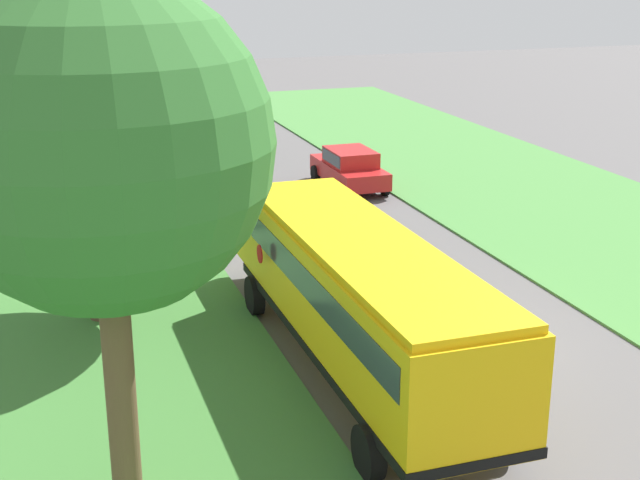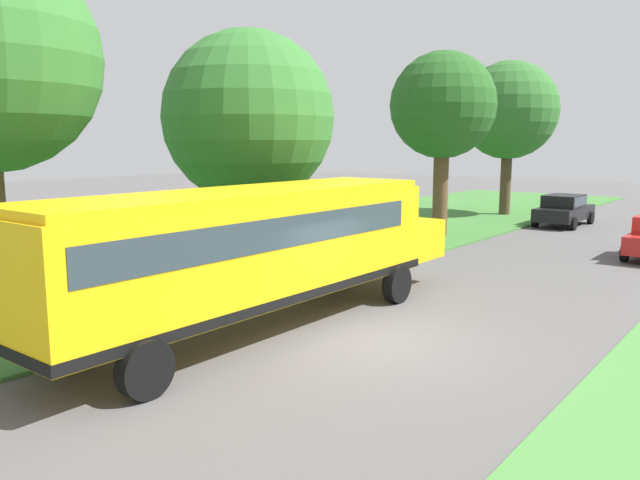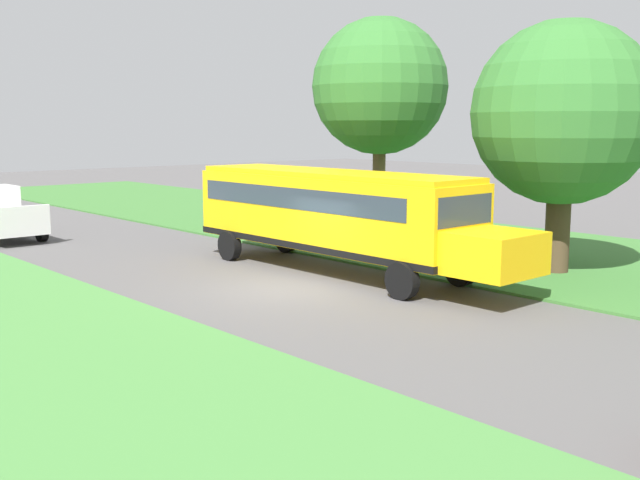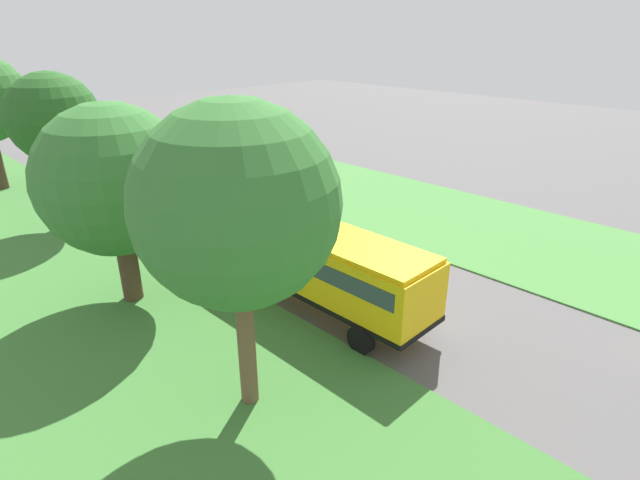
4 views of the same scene
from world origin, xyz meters
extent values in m
plane|color=#565454|center=(0.00, 0.00, 0.00)|extent=(120.00, 120.00, 0.00)
cube|color=#3D7533|center=(-10.00, 0.00, 0.04)|extent=(12.00, 80.00, 0.08)
cube|color=yellow|center=(-2.70, -1.12, 1.90)|extent=(2.50, 10.50, 2.20)
cube|color=yellow|center=(-2.70, 5.08, 1.35)|extent=(2.20, 1.90, 1.10)
cube|color=yellow|center=(-2.70, -1.12, 3.08)|extent=(2.35, 10.29, 0.16)
cube|color=black|center=(-2.70, -1.12, 0.92)|extent=(2.54, 10.54, 0.20)
cube|color=#2D3842|center=(-2.70, -1.42, 2.36)|extent=(2.53, 9.24, 0.64)
cube|color=#2D3842|center=(-2.70, 4.08, 2.36)|extent=(2.25, 0.12, 0.80)
cylinder|color=red|center=(-4.13, 1.77, 2.05)|extent=(0.03, 0.44, 0.44)
cylinder|color=black|center=(-3.95, 3.08, 0.50)|extent=(0.30, 1.00, 1.00)
cylinder|color=black|center=(-1.45, 3.08, 0.50)|extent=(0.30, 1.00, 1.00)
cylinder|color=black|center=(-3.95, -4.79, 0.50)|extent=(0.30, 1.00, 1.00)
cylinder|color=black|center=(-1.45, -4.79, 0.50)|extent=(0.30, 1.00, 1.00)
cube|color=#B21E1E|center=(2.80, 14.43, 0.64)|extent=(1.80, 4.40, 0.64)
cube|color=#B21E1E|center=(2.80, 14.28, 1.26)|extent=(1.60, 2.20, 0.60)
cube|color=#2D3842|center=(2.80, 14.28, 1.28)|extent=(1.62, 2.02, 0.45)
cylinder|color=black|center=(1.90, 15.93, 0.32)|extent=(0.22, 0.64, 0.64)
cylinder|color=black|center=(3.70, 15.93, 0.32)|extent=(0.22, 0.64, 0.64)
cylinder|color=black|center=(1.90, 12.94, 0.32)|extent=(0.22, 0.64, 0.64)
cylinder|color=black|center=(3.70, 12.94, 0.32)|extent=(0.22, 0.64, 0.64)
cube|color=black|center=(-2.80, 21.42, 0.64)|extent=(1.80, 4.40, 0.64)
cube|color=black|center=(-2.80, 21.27, 1.26)|extent=(1.60, 2.20, 0.60)
cube|color=#2D3842|center=(-2.80, 21.27, 1.28)|extent=(1.62, 2.02, 0.45)
cylinder|color=black|center=(-3.70, 22.92, 0.32)|extent=(0.22, 0.64, 0.64)
cylinder|color=black|center=(-1.90, 22.92, 0.32)|extent=(0.22, 0.64, 0.64)
cylinder|color=black|center=(-3.70, 19.93, 0.32)|extent=(0.22, 0.64, 0.64)
cylinder|color=black|center=(-1.90, 19.93, 0.32)|extent=(0.22, 0.64, 0.64)
cylinder|color=brown|center=(-8.00, -4.04, 2.05)|extent=(0.50, 0.50, 4.09)
sphere|color=#33702D|center=(-8.00, -4.04, 6.04)|extent=(5.19, 5.19, 5.19)
sphere|color=#33702D|center=(-8.07, -4.32, 6.11)|extent=(3.46, 3.46, 3.46)
cylinder|color=#4C3826|center=(-7.61, 3.94, 1.43)|extent=(0.75, 0.75, 2.86)
sphere|color=#33702D|center=(-7.61, 3.94, 4.94)|extent=(5.55, 5.55, 5.55)
sphere|color=#33702D|center=(-7.55, 3.87, 5.19)|extent=(3.06, 3.06, 3.06)
cylinder|color=brown|center=(-5.97, 14.15, 2.01)|extent=(0.67, 0.67, 4.03)
sphere|color=#23561E|center=(-5.97, 14.15, 5.74)|extent=(4.58, 4.58, 4.58)
sphere|color=#23561E|center=(-5.99, 14.94, 5.71)|extent=(3.06, 3.06, 3.06)
cylinder|color=#4C3826|center=(-6.85, 23.81, 1.94)|extent=(0.60, 0.60, 3.89)
sphere|color=#2D6628|center=(-6.85, 23.81, 5.93)|extent=(5.44, 5.44, 5.44)
sphere|color=#2D6628|center=(-6.42, 23.82, 5.99)|extent=(3.02, 3.02, 3.02)
cylinder|color=gray|center=(-4.60, 8.64, 1.05)|extent=(0.08, 0.08, 2.10)
cylinder|color=red|center=(-4.60, 8.64, 2.40)|extent=(0.03, 0.68, 0.68)
cylinder|color=#2D4C33|center=(-5.60, 10.44, 0.45)|extent=(0.56, 0.56, 0.90)
camera|label=1|loc=(-9.06, -17.38, 8.71)|focal=50.00mm
camera|label=2|loc=(6.79, -10.66, 4.16)|focal=35.00mm
camera|label=3|loc=(13.08, 16.02, 4.55)|focal=42.00mm
camera|label=4|loc=(-14.75, -13.55, 10.07)|focal=28.00mm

